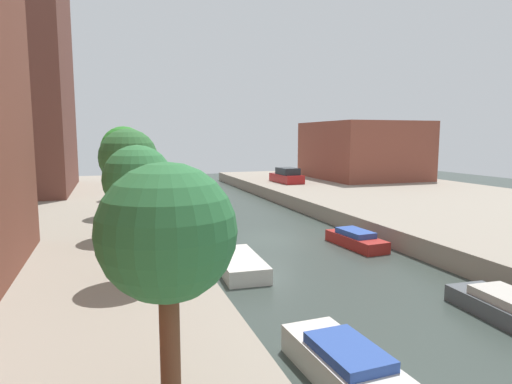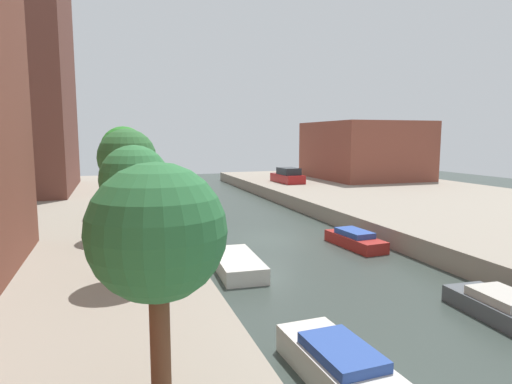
{
  "view_description": "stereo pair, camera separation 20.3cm",
  "coord_description": "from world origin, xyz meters",
  "px_view_note": "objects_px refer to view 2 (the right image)",
  "views": [
    {
      "loc": [
        -8.0,
        -21.53,
        5.5
      ],
      "look_at": [
        1.31,
        6.25,
        1.76
      ],
      "focal_mm": 30.69,
      "sensor_mm": 36.0,
      "label": 1
    },
    {
      "loc": [
        -7.81,
        -21.59,
        5.5
      ],
      "look_at": [
        1.31,
        6.25,
        1.76
      ],
      "focal_mm": 30.69,
      "sensor_mm": 36.0,
      "label": 2
    }
  ],
  "objects_px": {
    "street_tree_4": "(122,159)",
    "moored_boat_right_2": "(355,240)",
    "street_tree_0": "(157,235)",
    "parked_car": "(288,176)",
    "moored_boat_left_2": "(237,264)",
    "moored_boat_left_3": "(196,224)",
    "moored_boat_left_5": "(169,193)",
    "moored_boat_right_1": "(500,306)",
    "moored_boat_left_4": "(173,205)",
    "street_tree_1": "(134,180)",
    "low_block_right": "(364,150)",
    "street_tree_3": "(124,150)",
    "street_tree_2": "(127,158)",
    "moored_boat_left_1": "(337,364)"
  },
  "relations": [
    {
      "from": "parked_car",
      "to": "street_tree_3",
      "type": "bearing_deg",
      "value": -139.35
    },
    {
      "from": "street_tree_0",
      "to": "parked_car",
      "type": "bearing_deg",
      "value": 64.52
    },
    {
      "from": "street_tree_1",
      "to": "moored_boat_right_1",
      "type": "bearing_deg",
      "value": -21.07
    },
    {
      "from": "moored_boat_right_1",
      "to": "moored_boat_right_2",
      "type": "height_order",
      "value": "moored_boat_right_2"
    },
    {
      "from": "street_tree_4",
      "to": "street_tree_0",
      "type": "bearing_deg",
      "value": -90.0
    },
    {
      "from": "street_tree_4",
      "to": "moored_boat_left_2",
      "type": "xyz_separation_m",
      "value": [
        4.05,
        -16.14,
        -3.58
      ]
    },
    {
      "from": "moored_boat_left_1",
      "to": "street_tree_0",
      "type": "bearing_deg",
      "value": -160.24
    },
    {
      "from": "street_tree_4",
      "to": "moored_boat_left_2",
      "type": "distance_m",
      "value": 17.02
    },
    {
      "from": "low_block_right",
      "to": "moored_boat_right_1",
      "type": "height_order",
      "value": "low_block_right"
    },
    {
      "from": "low_block_right",
      "to": "moored_boat_right_2",
      "type": "bearing_deg",
      "value": -122.57
    },
    {
      "from": "street_tree_2",
      "to": "moored_boat_left_1",
      "type": "distance_m",
      "value": 13.48
    },
    {
      "from": "moored_boat_left_4",
      "to": "moored_boat_left_2",
      "type": "bearing_deg",
      "value": -88.16
    },
    {
      "from": "street_tree_1",
      "to": "moored_boat_left_4",
      "type": "distance_m",
      "value": 19.63
    },
    {
      "from": "street_tree_0",
      "to": "street_tree_2",
      "type": "height_order",
      "value": "street_tree_2"
    },
    {
      "from": "street_tree_4",
      "to": "moored_boat_left_1",
      "type": "height_order",
      "value": "street_tree_4"
    },
    {
      "from": "parked_car",
      "to": "moored_boat_left_4",
      "type": "xyz_separation_m",
      "value": [
        -12.08,
        -6.73,
        -1.21
      ]
    },
    {
      "from": "parked_car",
      "to": "moored_boat_left_1",
      "type": "relative_size",
      "value": 1.24
    },
    {
      "from": "street_tree_0",
      "to": "low_block_right",
      "type": "bearing_deg",
      "value": 53.94
    },
    {
      "from": "street_tree_1",
      "to": "street_tree_0",
      "type": "bearing_deg",
      "value": -90.0
    },
    {
      "from": "low_block_right",
      "to": "parked_car",
      "type": "height_order",
      "value": "low_block_right"
    },
    {
      "from": "low_block_right",
      "to": "parked_car",
      "type": "bearing_deg",
      "value": -169.1
    },
    {
      "from": "low_block_right",
      "to": "moored_boat_left_2",
      "type": "distance_m",
      "value": 32.7
    },
    {
      "from": "moored_boat_left_5",
      "to": "moored_boat_right_1",
      "type": "distance_m",
      "value": 30.73
    },
    {
      "from": "moored_boat_left_3",
      "to": "street_tree_2",
      "type": "bearing_deg",
      "value": -127.48
    },
    {
      "from": "low_block_right",
      "to": "street_tree_2",
      "type": "distance_m",
      "value": 32.8
    },
    {
      "from": "street_tree_3",
      "to": "moored_boat_left_4",
      "type": "height_order",
      "value": "street_tree_3"
    },
    {
      "from": "moored_boat_left_1",
      "to": "moored_boat_left_2",
      "type": "distance_m",
      "value": 8.51
    },
    {
      "from": "street_tree_0",
      "to": "street_tree_2",
      "type": "distance_m",
      "value": 13.65
    },
    {
      "from": "street_tree_2",
      "to": "moored_boat_left_5",
      "type": "relative_size",
      "value": 1.32
    },
    {
      "from": "street_tree_3",
      "to": "parked_car",
      "type": "distance_m",
      "value": 20.82
    },
    {
      "from": "moored_boat_left_3",
      "to": "moored_boat_left_5",
      "type": "xyz_separation_m",
      "value": [
        0.14,
        14.33,
        0.1
      ]
    },
    {
      "from": "street_tree_4",
      "to": "street_tree_3",
      "type": "bearing_deg",
      "value": -90.0
    },
    {
      "from": "parked_car",
      "to": "moored_boat_left_5",
      "type": "relative_size",
      "value": 1.23
    },
    {
      "from": "street_tree_1",
      "to": "low_block_right",
      "type": "bearing_deg",
      "value": 47.52
    },
    {
      "from": "moored_boat_left_3",
      "to": "moored_boat_left_4",
      "type": "xyz_separation_m",
      "value": [
        -0.42,
        7.24,
        0.1
      ]
    },
    {
      "from": "street_tree_0",
      "to": "street_tree_1",
      "type": "bearing_deg",
      "value": 90.0
    },
    {
      "from": "street_tree_1",
      "to": "moored_boat_left_1",
      "type": "relative_size",
      "value": 1.16
    },
    {
      "from": "street_tree_4",
      "to": "moored_boat_right_1",
      "type": "height_order",
      "value": "street_tree_4"
    },
    {
      "from": "parked_car",
      "to": "moored_boat_left_3",
      "type": "distance_m",
      "value": 18.25
    },
    {
      "from": "street_tree_4",
      "to": "moored_boat_right_2",
      "type": "relative_size",
      "value": 1.04
    },
    {
      "from": "street_tree_0",
      "to": "moored_boat_left_5",
      "type": "xyz_separation_m",
      "value": [
        4.1,
        33.13,
        -3.57
      ]
    },
    {
      "from": "street_tree_2",
      "to": "moored_boat_left_3",
      "type": "xyz_separation_m",
      "value": [
        3.95,
        5.16,
        -4.22
      ]
    },
    {
      "from": "street_tree_1",
      "to": "moored_boat_left_3",
      "type": "xyz_separation_m",
      "value": [
        3.95,
        11.7,
        -3.85
      ]
    },
    {
      "from": "moored_boat_right_1",
      "to": "low_block_right",
      "type": "bearing_deg",
      "value": 64.97
    },
    {
      "from": "street_tree_0",
      "to": "moored_boat_right_2",
      "type": "relative_size",
      "value": 1.09
    },
    {
      "from": "street_tree_4",
      "to": "moored_boat_left_3",
      "type": "bearing_deg",
      "value": -61.54
    },
    {
      "from": "parked_car",
      "to": "moored_boat_left_3",
      "type": "height_order",
      "value": "parked_car"
    },
    {
      "from": "moored_boat_left_4",
      "to": "street_tree_4",
      "type": "bearing_deg",
      "value": 179.17
    },
    {
      "from": "moored_boat_left_1",
      "to": "street_tree_1",
      "type": "bearing_deg",
      "value": 125.37
    },
    {
      "from": "moored_boat_left_2",
      "to": "moored_boat_left_5",
      "type": "xyz_separation_m",
      "value": [
        0.05,
        23.18,
        0.1
      ]
    }
  ]
}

